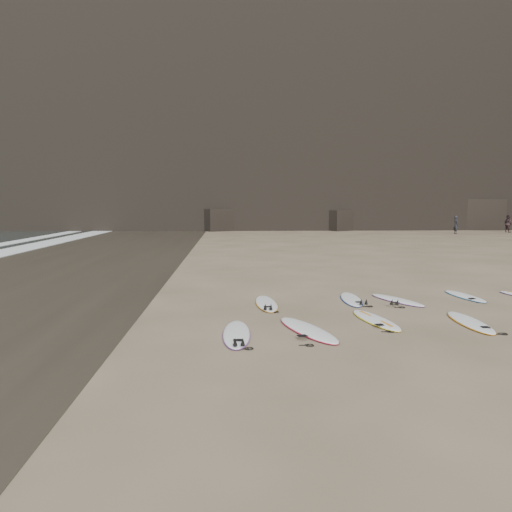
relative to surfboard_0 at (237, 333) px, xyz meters
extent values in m
plane|color=#897559|center=(4.42, 0.90, -0.05)|extent=(240.00, 240.00, 0.00)
cube|color=#383026|center=(-8.58, 10.90, -0.04)|extent=(12.00, 200.00, 0.01)
cube|color=black|center=(14.42, 60.90, 19.95)|extent=(170.00, 32.00, 40.00)
cube|color=black|center=(12.42, 45.90, 1.12)|extent=(4.23, 4.46, 2.33)
cube|color=black|center=(29.42, 46.90, 1.75)|extent=(5.95, 5.19, 3.59)
cube|color=black|center=(-1.58, 45.90, 1.20)|extent=(4.49, 4.76, 2.49)
ellipsoid|color=white|center=(0.00, 0.00, 0.00)|extent=(0.68, 2.56, 0.09)
ellipsoid|color=white|center=(1.70, 0.27, 0.00)|extent=(1.46, 2.78, 0.10)
ellipsoid|color=white|center=(3.63, 1.19, 0.00)|extent=(0.99, 2.51, 0.09)
ellipsoid|color=white|center=(5.95, 0.80, 0.00)|extent=(0.72, 2.50, 0.09)
ellipsoid|color=white|center=(0.96, 3.50, 0.00)|extent=(0.68, 2.51, 0.09)
ellipsoid|color=white|center=(3.70, 4.02, 0.00)|extent=(0.78, 2.42, 0.09)
ellipsoid|color=white|center=(5.10, 3.82, 0.00)|extent=(1.40, 2.34, 0.08)
ellipsoid|color=white|center=(7.54, 4.35, -0.01)|extent=(0.76, 2.25, 0.08)
imported|color=black|center=(23.01, 38.18, 0.88)|extent=(0.47, 0.70, 1.86)
imported|color=black|center=(29.83, 40.55, 0.90)|extent=(0.99, 1.11, 1.89)
camera|label=1|loc=(-0.19, -11.30, 2.98)|focal=35.00mm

